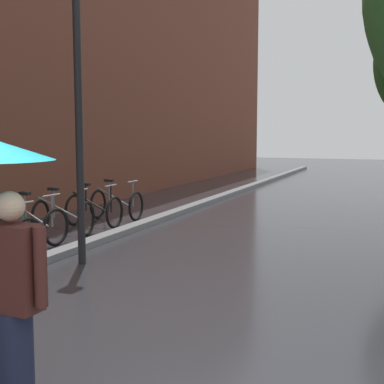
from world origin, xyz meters
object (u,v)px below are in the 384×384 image
object	(u,v)px
parked_bicycle_2	(34,224)
parked_bicycle_5	(117,204)
parked_bicycle_3	(63,217)
litter_bin	(0,279)
parked_bicycle_4	(94,210)
street_lamp_post	(78,96)
parked_bicycle_1	(5,234)

from	to	relation	value
parked_bicycle_2	parked_bicycle_5	bearing A→B (deg)	88.37
parked_bicycle_2	parked_bicycle_3	bearing A→B (deg)	89.26
litter_bin	parked_bicycle_2	bearing A→B (deg)	122.95
parked_bicycle_4	parked_bicycle_5	bearing A→B (deg)	90.87
parked_bicycle_5	street_lamp_post	xyz separation A→B (m)	(1.59, -3.88, 2.23)
parked_bicycle_5	street_lamp_post	distance (m)	4.75
parked_bicycle_4	parked_bicycle_5	distance (m)	1.02
parked_bicycle_4	parked_bicycle_3	bearing A→B (deg)	-94.91
parked_bicycle_1	parked_bicycle_4	bearing A→B (deg)	92.26
parked_bicycle_4	litter_bin	world-z (taller)	parked_bicycle_4
parked_bicycle_5	litter_bin	xyz separation A→B (m)	(2.10, -6.29, 0.05)
parked_bicycle_2	parked_bicycle_5	xyz separation A→B (m)	(0.08, 2.92, 0.00)
parked_bicycle_5	parked_bicycle_4	bearing A→B (deg)	-89.13
parked_bicycle_2	parked_bicycle_4	distance (m)	1.91
street_lamp_post	litter_bin	xyz separation A→B (m)	(0.51, -2.40, -2.19)
parked_bicycle_1	litter_bin	world-z (taller)	parked_bicycle_1
parked_bicycle_1	parked_bicycle_5	size ratio (longest dim) A/B	1.07
parked_bicycle_4	parked_bicycle_1	bearing A→B (deg)	-87.74
parked_bicycle_1	street_lamp_post	size ratio (longest dim) A/B	0.26
parked_bicycle_4	street_lamp_post	bearing A→B (deg)	-61.27
parked_bicycle_2	parked_bicycle_1	bearing A→B (deg)	-78.12
parked_bicycle_5	parked_bicycle_2	bearing A→B (deg)	-91.63
parked_bicycle_2	parked_bicycle_4	world-z (taller)	same
parked_bicycle_3	parked_bicycle_5	world-z (taller)	same
parked_bicycle_3	litter_bin	size ratio (longest dim) A/B	1.36
parked_bicycle_3	street_lamp_post	bearing A→B (deg)	-48.16
parked_bicycle_5	litter_bin	size ratio (longest dim) A/B	1.28
parked_bicycle_3	litter_bin	distance (m)	4.77
parked_bicycle_3	parked_bicycle_2	bearing A→B (deg)	-90.74
parked_bicycle_1	parked_bicycle_5	distance (m)	3.94
parked_bicycle_4	parked_bicycle_2	bearing A→B (deg)	-92.96
parked_bicycle_1	litter_bin	xyz separation A→B (m)	(1.96, -2.34, 0.05)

